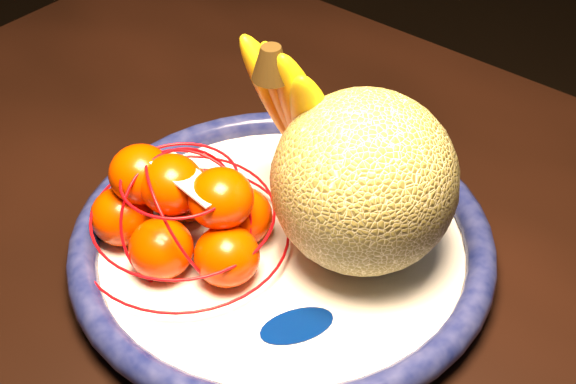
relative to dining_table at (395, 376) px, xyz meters
The scene contains 6 objects.
dining_table is the anchor object (origin of this frame).
fruit_bowl 0.16m from the dining_table, behind, with size 0.39×0.39×0.03m.
cantaloupe 0.19m from the dining_table, 147.62° to the left, with size 0.16×0.16×0.16m, color olive.
banana_bunch 0.25m from the dining_table, 152.84° to the left, with size 0.12×0.13×0.20m.
mandarin_bag 0.24m from the dining_table, 169.90° to the right, with size 0.20×0.20×0.12m.
price_tag 0.26m from the dining_table, 169.41° to the right, with size 0.07×0.03×0.00m, color white.
Camera 1 is at (0.17, -0.54, 1.23)m, focal length 50.00 mm.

